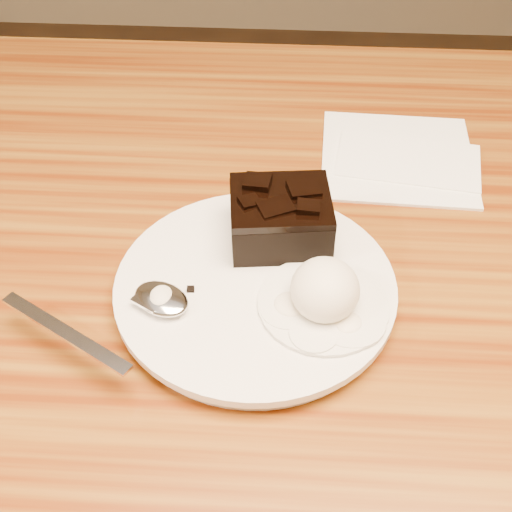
# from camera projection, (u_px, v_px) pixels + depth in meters

# --- Properties ---
(dining_table) EXTENTS (1.20, 0.80, 0.75)m
(dining_table) POSITION_uv_depth(u_px,v_px,m) (256.00, 459.00, 0.87)
(dining_table) COLOR #592107
(dining_table) RESTS_ON floor
(plate) EXTENTS (0.23, 0.23, 0.02)m
(plate) POSITION_uv_depth(u_px,v_px,m) (255.00, 290.00, 0.56)
(plate) COLOR silver
(plate) RESTS_ON dining_table
(brownie) EXTENTS (0.09, 0.08, 0.04)m
(brownie) POSITION_uv_depth(u_px,v_px,m) (280.00, 221.00, 0.58)
(brownie) COLOR black
(brownie) RESTS_ON plate
(ice_cream_scoop) EXTENTS (0.05, 0.06, 0.05)m
(ice_cream_scoop) POSITION_uv_depth(u_px,v_px,m) (325.00, 289.00, 0.52)
(ice_cream_scoop) COLOR white
(ice_cream_scoop) RESTS_ON plate
(melt_puddle) EXTENTS (0.11, 0.11, 0.00)m
(melt_puddle) POSITION_uv_depth(u_px,v_px,m) (323.00, 304.00, 0.53)
(melt_puddle) COLOR white
(melt_puddle) RESTS_ON plate
(spoon) EXTENTS (0.18, 0.13, 0.01)m
(spoon) POSITION_uv_depth(u_px,v_px,m) (162.00, 300.00, 0.53)
(spoon) COLOR silver
(spoon) RESTS_ON plate
(napkin) EXTENTS (0.16, 0.16, 0.01)m
(napkin) POSITION_uv_depth(u_px,v_px,m) (397.00, 156.00, 0.71)
(napkin) COLOR white
(napkin) RESTS_ON dining_table
(crumb_a) EXTENTS (0.01, 0.01, 0.00)m
(crumb_a) POSITION_uv_depth(u_px,v_px,m) (191.00, 289.00, 0.55)
(crumb_a) COLOR black
(crumb_a) RESTS_ON plate
(crumb_b) EXTENTS (0.01, 0.01, 0.00)m
(crumb_b) POSITION_uv_depth(u_px,v_px,m) (165.00, 311.00, 0.53)
(crumb_b) COLOR black
(crumb_b) RESTS_ON plate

